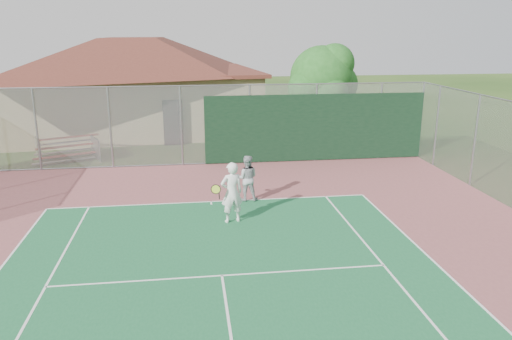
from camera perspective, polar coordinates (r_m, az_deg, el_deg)
The scene contains 7 objects.
back_fence at distance 22.14m, azimuth -0.44°, elevation 4.99°, with size 20.08×0.11×3.53m.
side_fence_right at distance 20.55m, azimuth 23.73°, elevation 3.05°, with size 0.08×9.00×3.50m.
clubhouse at distance 30.50m, azimuth -13.68°, elevation 10.49°, with size 15.74×11.36×6.38m.
bleachers at distance 24.52m, azimuth -20.80°, elevation 2.29°, with size 3.21×2.48×1.00m.
tree at distance 25.43m, azimuth 7.68°, elevation 10.19°, with size 3.71×3.51×5.17m.
player_white_front at distance 15.34m, azimuth -2.81°, elevation -2.64°, with size 1.06×0.65×1.91m.
player_grey_back at distance 17.33m, azimuth -1.06°, elevation -0.99°, with size 0.85×0.70×1.61m.
Camera 1 is at (-0.66, -4.60, 5.78)m, focal length 35.00 mm.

